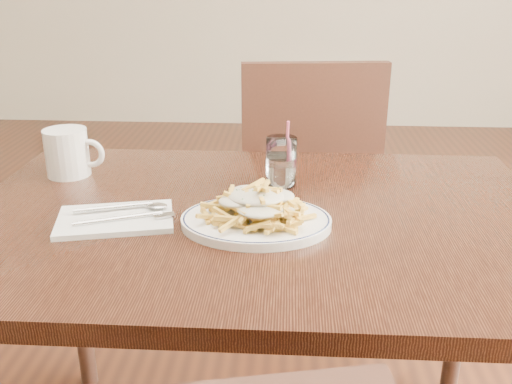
# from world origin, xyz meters

# --- Properties ---
(table) EXTENTS (1.20, 0.80, 0.75)m
(table) POSITION_xyz_m (0.00, 0.00, 0.67)
(table) COLOR black
(table) RESTS_ON ground
(chair_far) EXTENTS (0.48, 0.48, 0.95)m
(chair_far) POSITION_xyz_m (0.12, 0.75, 0.54)
(chair_far) COLOR black
(chair_far) RESTS_ON ground
(fries_plate) EXTENTS (0.35, 0.32, 0.02)m
(fries_plate) POSITION_xyz_m (-0.00, -0.07, 0.76)
(fries_plate) COLOR white
(fries_plate) RESTS_ON table
(loaded_fries) EXTENTS (0.24, 0.21, 0.06)m
(loaded_fries) POSITION_xyz_m (-0.00, -0.07, 0.80)
(loaded_fries) COLOR gold
(loaded_fries) RESTS_ON fries_plate
(napkin) EXTENTS (0.25, 0.19, 0.01)m
(napkin) POSITION_xyz_m (-0.28, -0.06, 0.76)
(napkin) COLOR silver
(napkin) RESTS_ON table
(cutlery) EXTENTS (0.21, 0.14, 0.01)m
(cutlery) POSITION_xyz_m (-0.28, -0.06, 0.76)
(cutlery) COLOR silver
(cutlery) RESTS_ON napkin
(water_glass) EXTENTS (0.07, 0.07, 0.15)m
(water_glass) POSITION_xyz_m (0.04, 0.16, 0.80)
(water_glass) COLOR white
(water_glass) RESTS_ON table
(coffee_mug) EXTENTS (0.14, 0.10, 0.11)m
(coffee_mug) POSITION_xyz_m (-0.46, 0.19, 0.81)
(coffee_mug) COLOR white
(coffee_mug) RESTS_ON table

